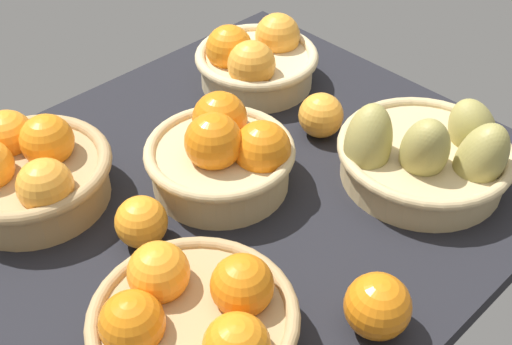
# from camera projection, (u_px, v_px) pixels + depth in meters

# --- Properties ---
(market_tray) EXTENTS (0.84, 0.72, 0.03)m
(market_tray) POSITION_uv_depth(u_px,v_px,m) (231.00, 197.00, 0.95)
(market_tray) COLOR black
(market_tray) RESTS_ON ground
(basket_far_right) EXTENTS (0.21, 0.21, 0.11)m
(basket_far_right) POSITION_uv_depth(u_px,v_px,m) (255.00, 60.00, 1.12)
(basket_far_right) COLOR #D3BC8C
(basket_far_right) RESTS_ON market_tray
(basket_center) EXTENTS (0.21, 0.21, 0.13)m
(basket_center) POSITION_uv_depth(u_px,v_px,m) (225.00, 154.00, 0.92)
(basket_center) COLOR tan
(basket_center) RESTS_ON market_tray
(basket_near_left) EXTENTS (0.23, 0.23, 0.11)m
(basket_near_left) POSITION_uv_depth(u_px,v_px,m) (194.00, 321.00, 0.71)
(basket_near_left) COLOR tan
(basket_near_left) RESTS_ON market_tray
(basket_near_right_pears) EXTENTS (0.25, 0.25, 0.14)m
(basket_near_right_pears) POSITION_uv_depth(u_px,v_px,m) (427.00, 155.00, 0.93)
(basket_near_right_pears) COLOR tan
(basket_near_right_pears) RESTS_ON market_tray
(basket_far_left) EXTENTS (0.23, 0.23, 0.12)m
(basket_far_left) POSITION_uv_depth(u_px,v_px,m) (28.00, 171.00, 0.90)
(basket_far_left) COLOR tan
(basket_far_left) RESTS_ON market_tray
(loose_orange_front_gap) EXTENTS (0.07, 0.07, 0.07)m
(loose_orange_front_gap) POSITION_uv_depth(u_px,v_px,m) (320.00, 115.00, 1.02)
(loose_orange_front_gap) COLOR #F49E33
(loose_orange_front_gap) RESTS_ON market_tray
(loose_orange_back_gap) EXTENTS (0.07, 0.07, 0.07)m
(loose_orange_back_gap) POSITION_uv_depth(u_px,v_px,m) (141.00, 222.00, 0.84)
(loose_orange_back_gap) COLOR orange
(loose_orange_back_gap) RESTS_ON market_tray
(loose_orange_side_gap) EXTENTS (0.08, 0.08, 0.08)m
(loose_orange_side_gap) POSITION_uv_depth(u_px,v_px,m) (378.00, 306.00, 0.74)
(loose_orange_side_gap) COLOR orange
(loose_orange_side_gap) RESTS_ON market_tray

